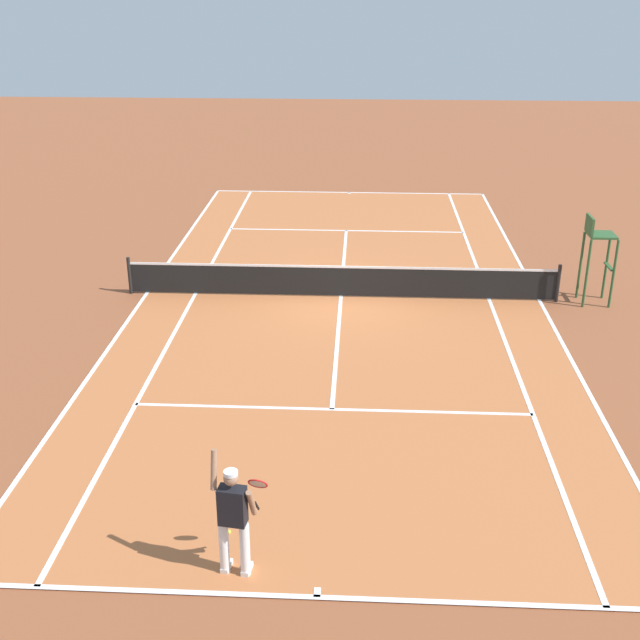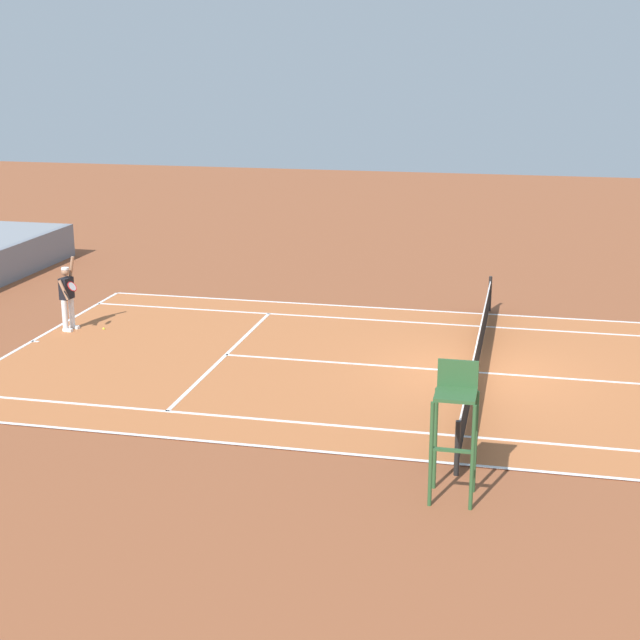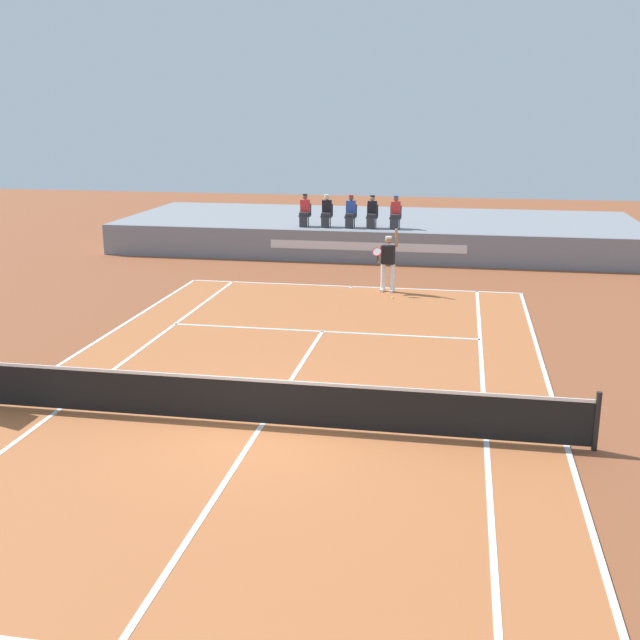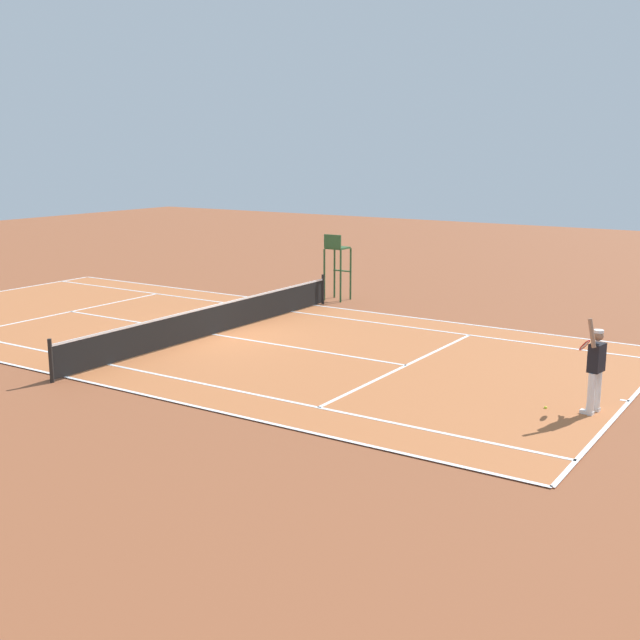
% 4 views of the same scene
% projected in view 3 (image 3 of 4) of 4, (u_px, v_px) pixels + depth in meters
% --- Properties ---
extents(ground_plane, '(80.00, 80.00, 0.00)m').
position_uv_depth(ground_plane, '(262.00, 426.00, 14.45)').
color(ground_plane, brown).
extents(court, '(11.08, 23.88, 0.03)m').
position_uv_depth(court, '(262.00, 425.00, 14.45)').
color(court, '#B76638').
rests_on(court, ground).
extents(net, '(11.98, 0.10, 1.07)m').
position_uv_depth(net, '(261.00, 400.00, 14.32)').
color(net, black).
rests_on(net, ground).
extents(barrier_wall, '(21.51, 0.25, 1.22)m').
position_uv_depth(barrier_wall, '(367.00, 247.00, 29.60)').
color(barrier_wall, gray).
rests_on(barrier_wall, ground).
extents(bleacher_platform, '(21.51, 7.85, 1.22)m').
position_uv_depth(bleacher_platform, '(378.00, 232.00, 33.44)').
color(bleacher_platform, gray).
rests_on(bleacher_platform, ground).
extents(spectator_seated_0, '(0.44, 0.60, 1.27)m').
position_uv_depth(spectator_seated_0, '(305.00, 211.00, 30.66)').
color(spectator_seated_0, '#474C56').
rests_on(spectator_seated_0, bleacher_platform).
extents(spectator_seated_1, '(0.44, 0.60, 1.27)m').
position_uv_depth(spectator_seated_1, '(327.00, 211.00, 30.51)').
color(spectator_seated_1, '#474C56').
rests_on(spectator_seated_1, bleacher_platform).
extents(spectator_seated_2, '(0.44, 0.60, 1.27)m').
position_uv_depth(spectator_seated_2, '(351.00, 212.00, 30.34)').
color(spectator_seated_2, '#474C56').
rests_on(spectator_seated_2, bleacher_platform).
extents(spectator_seated_3, '(0.44, 0.60, 1.27)m').
position_uv_depth(spectator_seated_3, '(372.00, 212.00, 30.20)').
color(spectator_seated_3, '#474C56').
rests_on(spectator_seated_3, bleacher_platform).
extents(spectator_seated_4, '(0.44, 0.60, 1.27)m').
position_uv_depth(spectator_seated_4, '(395.00, 213.00, 30.04)').
color(spectator_seated_4, '#474C56').
rests_on(spectator_seated_4, bleacher_platform).
extents(tennis_player, '(0.81, 0.62, 2.08)m').
position_uv_depth(tennis_player, '(388.00, 262.00, 24.80)').
color(tennis_player, white).
rests_on(tennis_player, ground).
extents(tennis_ball, '(0.07, 0.07, 0.07)m').
position_uv_depth(tennis_ball, '(393.00, 298.00, 24.15)').
color(tennis_ball, '#D1E533').
rests_on(tennis_ball, ground).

